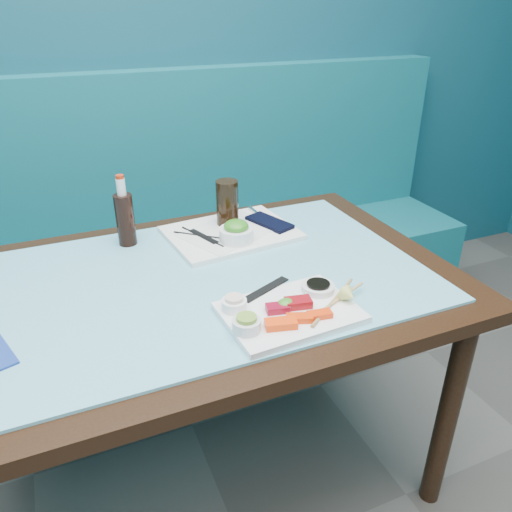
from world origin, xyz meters
name	(u,v)px	position (x,y,z in m)	size (l,w,h in m)	color
booth_bench	(147,266)	(0.00, 2.29, 0.37)	(3.00, 0.56, 1.17)	#105C65
dining_table	(200,306)	(0.00, 1.45, 0.67)	(1.40, 0.90, 0.75)	black
glass_top	(199,279)	(0.00, 1.45, 0.75)	(1.22, 0.76, 0.01)	#69BBD2
sashimi_plate	(290,312)	(0.15, 1.19, 0.77)	(0.31, 0.22, 0.02)	white
salmon_left	(281,324)	(0.10, 1.14, 0.78)	(0.07, 0.03, 0.02)	#FF400A
salmon_mid	(300,318)	(0.15, 1.14, 0.78)	(0.06, 0.03, 0.01)	#EB3A09
salmon_right	(320,315)	(0.20, 1.14, 0.78)	(0.06, 0.03, 0.01)	#F03709
tuna_left	(277,308)	(0.12, 1.20, 0.78)	(0.05, 0.03, 0.02)	maroon
tuna_right	(298,303)	(0.17, 1.20, 0.78)	(0.06, 0.04, 0.02)	maroon
seaweed_garnish	(286,304)	(0.14, 1.20, 0.79)	(0.04, 0.04, 0.02)	#368A1F
ramekin_wasabi	(247,325)	(0.02, 1.16, 0.79)	(0.07, 0.07, 0.03)	silver
wasabi_fill	(247,318)	(0.02, 1.16, 0.81)	(0.05, 0.05, 0.01)	olive
ramekin_ginger	(234,304)	(0.03, 1.25, 0.79)	(0.06, 0.06, 0.03)	white
ginger_fill	(234,298)	(0.03, 1.25, 0.80)	(0.04, 0.04, 0.01)	beige
soy_dish	(318,288)	(0.25, 1.24, 0.78)	(0.08, 0.08, 0.02)	silver
soy_fill	(318,284)	(0.25, 1.24, 0.79)	(0.06, 0.06, 0.01)	black
lemon_wedge	(349,296)	(0.29, 1.16, 0.79)	(0.04, 0.04, 0.03)	#CDD565
chopstick_sleeve	(266,289)	(0.13, 1.30, 0.78)	(0.15, 0.02, 0.00)	black
wooden_chopstick_a	(333,301)	(0.26, 1.18, 0.78)	(0.01, 0.01, 0.24)	#9E7E4A
wooden_chopstick_b	(337,301)	(0.27, 1.18, 0.78)	(0.01, 0.01, 0.23)	tan
serving_tray	(231,233)	(0.18, 1.67, 0.77)	(0.39, 0.29, 0.01)	white
paper_placemat	(231,231)	(0.18, 1.67, 0.77)	(0.30, 0.21, 0.00)	silver
seaweed_bowl	(236,235)	(0.17, 1.60, 0.79)	(0.10, 0.10, 0.04)	white
seaweed_salad	(236,226)	(0.17, 1.60, 0.82)	(0.08, 0.08, 0.04)	#31801D
cola_glass	(227,203)	(0.19, 1.73, 0.85)	(0.07, 0.07, 0.15)	black
navy_pouch	(269,222)	(0.31, 1.67, 0.78)	(0.07, 0.16, 0.01)	black
fork	(255,212)	(0.31, 1.78, 0.78)	(0.01, 0.01, 0.09)	silver
black_chopstick_a	(202,236)	(0.08, 1.66, 0.78)	(0.01, 0.01, 0.20)	black
black_chopstick_b	(205,236)	(0.09, 1.66, 0.78)	(0.01, 0.01, 0.21)	black
tray_sleeve	(203,237)	(0.08, 1.66, 0.77)	(0.02, 0.13, 0.00)	black
cola_bottle_body	(125,220)	(-0.14, 1.74, 0.84)	(0.06, 0.06, 0.16)	black
cola_bottle_neck	(121,187)	(-0.14, 1.74, 0.94)	(0.03, 0.03, 0.05)	white
cola_bottle_cap	(120,177)	(-0.14, 1.74, 0.97)	(0.02, 0.02, 0.01)	red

